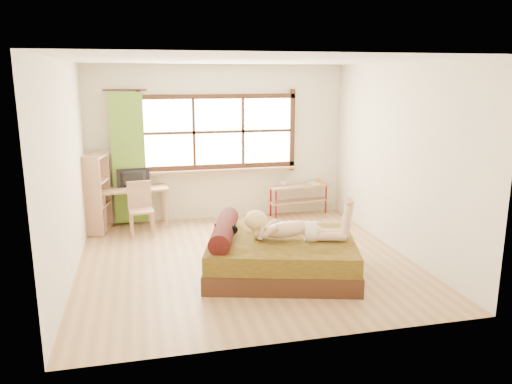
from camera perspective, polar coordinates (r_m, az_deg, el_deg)
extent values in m
plane|color=#9E754C|center=(7.02, -1.22, -7.77)|extent=(4.50, 4.50, 0.00)
plane|color=white|center=(6.56, -1.34, 14.85)|extent=(4.50, 4.50, 0.00)
plane|color=silver|center=(8.85, -4.29, 5.59)|extent=(4.50, 0.00, 4.50)
plane|color=silver|center=(4.53, 4.59, -1.64)|extent=(4.50, 0.00, 4.50)
plane|color=silver|center=(6.58, -20.84, 2.18)|extent=(0.00, 4.50, 4.50)
plane|color=silver|center=(7.44, 15.96, 3.71)|extent=(0.00, 4.50, 4.50)
cube|color=#FFEDBF|center=(8.82, -4.31, 6.88)|extent=(2.60, 0.01, 1.30)
cube|color=#A17857|center=(8.84, -4.16, 2.51)|extent=(2.80, 0.16, 0.04)
cube|color=#547F22|center=(8.65, -14.36, 3.72)|extent=(0.55, 0.10, 2.20)
cube|color=#331D0F|center=(6.53, 2.91, -8.31)|extent=(2.21, 1.95, 0.23)
cube|color=#38270C|center=(6.45, 2.93, -6.37)|extent=(2.16, 1.91, 0.23)
cylinder|color=#32080E|center=(6.41, -3.63, -4.34)|extent=(0.59, 1.30, 0.26)
cube|color=#A17857|center=(8.57, -13.76, 0.34)|extent=(1.14, 0.61, 0.04)
cube|color=#A17857|center=(8.42, -16.89, -2.43)|extent=(0.05, 0.05, 0.65)
cube|color=#A17857|center=(8.51, -10.16, -1.90)|extent=(0.05, 0.05, 0.65)
cube|color=#A17857|center=(8.81, -17.00, -1.76)|extent=(0.05, 0.05, 0.65)
cube|color=#A17857|center=(8.89, -10.57, -1.27)|extent=(0.05, 0.05, 0.65)
imported|color=black|center=(8.58, -13.82, 1.54)|extent=(0.55, 0.13, 0.31)
cube|color=#A17857|center=(8.19, -12.98, -2.10)|extent=(0.42, 0.42, 0.04)
cube|color=#A17857|center=(8.30, -13.19, -0.23)|extent=(0.38, 0.08, 0.44)
cube|color=#A17857|center=(8.08, -13.93, -3.91)|extent=(0.04, 0.04, 0.38)
cube|color=#A17857|center=(8.11, -11.63, -3.72)|extent=(0.04, 0.04, 0.38)
cube|color=#A17857|center=(8.39, -14.14, -3.29)|extent=(0.04, 0.04, 0.38)
cube|color=#A17857|center=(8.42, -11.92, -3.11)|extent=(0.04, 0.04, 0.38)
cube|color=#A17857|center=(9.14, 4.92, 0.68)|extent=(1.15, 0.46, 0.04)
cube|color=#A17857|center=(9.21, 4.89, -1.02)|extent=(1.15, 0.46, 0.03)
cylinder|color=maroon|center=(8.88, 2.30, -1.38)|extent=(0.03, 0.03, 0.56)
cylinder|color=maroon|center=(9.35, 7.99, -0.76)|extent=(0.03, 0.03, 0.56)
cylinder|color=maroon|center=(9.08, 1.70, -1.06)|extent=(0.03, 0.03, 0.56)
cylinder|color=maroon|center=(9.54, 7.31, -0.47)|extent=(0.03, 0.03, 0.56)
cube|color=gold|center=(9.33, 7.21, 1.22)|extent=(0.11, 0.11, 0.07)
imported|color=gray|center=(9.04, 3.12, 0.98)|extent=(0.13, 0.13, 0.09)
imported|color=gray|center=(9.20, 6.11, 0.90)|extent=(0.20, 0.26, 0.02)
cube|color=#A17857|center=(8.61, -17.51, -4.04)|extent=(0.42, 0.58, 0.03)
cube|color=#A17857|center=(8.50, -17.69, -1.45)|extent=(0.42, 0.58, 0.03)
cube|color=#A17857|center=(8.41, -17.88, 1.19)|extent=(0.42, 0.58, 0.03)
cube|color=#A17857|center=(8.35, -18.08, 3.89)|extent=(0.42, 0.58, 0.03)
cube|color=#A17857|center=(8.21, -18.29, -0.56)|extent=(0.32, 0.10, 1.29)
cube|color=#A17857|center=(8.70, -17.31, 0.26)|extent=(0.32, 0.10, 1.29)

